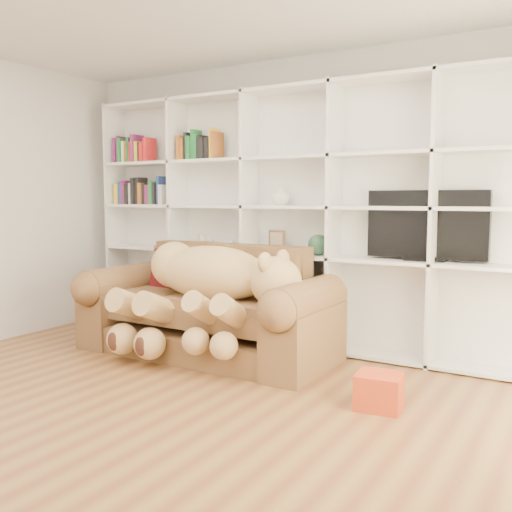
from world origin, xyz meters
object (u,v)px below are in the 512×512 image
Objects in this scene: gift_box at (379,391)px; sofa at (209,313)px; teddy_bear at (207,285)px; tv at (427,226)px.

sofa is at bearing 163.63° from gift_box.
teddy_bear is (0.12, -0.19, 0.29)m from sofa.
teddy_bear is 1.74m from gift_box.
teddy_bear reaches higher than sofa.
teddy_bear is 1.89m from tv.
gift_box is at bearing -16.37° from sofa.
teddy_bear is at bearing -57.76° from sofa.
sofa is 1.84m from gift_box.
teddy_bear is 1.62× the size of tv.
gift_box is (1.63, -0.32, -0.54)m from teddy_bear.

